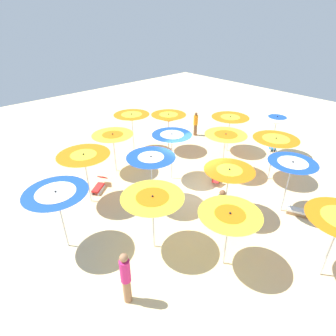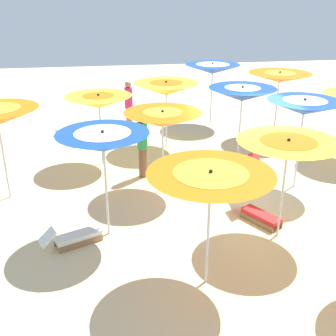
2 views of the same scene
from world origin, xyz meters
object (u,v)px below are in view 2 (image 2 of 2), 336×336
object	(u,v)px
lounger_2	(257,213)
beach_umbrella_10	(304,107)
beach_umbrella_4	(99,102)
beachgoer_0	(142,144)
beach_umbrella_9	(242,94)
beach_umbrella_8	(166,89)
lounger_1	(74,237)
lounger_3	(244,161)
beachgoer_2	(129,105)
lounger_0	(297,138)
beach_umbrella_13	(280,78)
beach_umbrella_6	(288,150)
beach_ball	(59,131)
beach_umbrella_12	(213,69)
beach_umbrella_5	(163,119)
beach_umbrella_2	(210,182)
beach_umbrella_1	(103,142)

from	to	relation	value
lounger_2	beach_umbrella_10	bearing A→B (deg)	104.38
beach_umbrella_4	beachgoer_0	size ratio (longest dim) A/B	1.18
beach_umbrella_9	beachgoer_0	world-z (taller)	beach_umbrella_9
beach_umbrella_8	lounger_2	xyz separation A→B (m)	(-5.36, -1.35, -1.81)
lounger_1	lounger_3	size ratio (longest dim) A/B	0.97
lounger_1	beachgoer_2	xyz separation A→B (m)	(7.70, -1.72, 0.82)
lounger_0	beachgoer_0	world-z (taller)	beachgoer_0
beach_umbrella_8	beach_umbrella_13	bearing A→B (deg)	-85.55
beach_umbrella_6	beach_ball	bearing A→B (deg)	34.61
lounger_2	beach_umbrella_4	bearing A→B (deg)	-169.13
beach_umbrella_12	lounger_0	xyz separation A→B (m)	(-2.74, -2.45, -2.00)
beach_umbrella_10	beach_umbrella_12	size ratio (longest dim) A/B	1.02
beach_umbrella_12	beachgoer_2	bearing A→B (deg)	95.73
beach_umbrella_6	beachgoer_0	bearing A→B (deg)	36.13
lounger_3	beachgoer_2	size ratio (longest dim) A/B	0.73
beach_umbrella_9	lounger_0	distance (m)	3.42
beach_umbrella_5	lounger_0	world-z (taller)	beach_umbrella_5
beach_umbrella_8	beachgoer_0	bearing A→B (deg)	156.54
beach_umbrella_9	beach_ball	world-z (taller)	beach_umbrella_9
beach_umbrella_2	beach_umbrella_4	world-z (taller)	beach_umbrella_2
lounger_0	beach_umbrella_4	bearing A→B (deg)	60.72
beach_umbrella_6	beachgoer_2	bearing A→B (deg)	18.78
lounger_2	beachgoer_2	bearing A→B (deg)	168.85
beach_umbrella_6	lounger_3	xyz separation A→B (m)	(3.82, -0.50, -1.82)
beach_umbrella_4	beach_umbrella_8	xyz separation A→B (m)	(1.23, -2.21, 0.04)
beach_umbrella_5	beach_umbrella_13	xyz separation A→B (m)	(3.69, -4.67, 0.21)
lounger_1	lounger_2	distance (m)	4.23
beach_umbrella_8	lounger_2	bearing A→B (deg)	-165.84
beach_umbrella_12	beach_umbrella_9	bearing A→B (deg)	178.50
beach_umbrella_2	lounger_0	size ratio (longest dim) A/B	1.91
beach_umbrella_12	beach_ball	bearing A→B (deg)	95.19
beach_umbrella_9	lounger_0	world-z (taller)	beach_umbrella_9
beach_umbrella_8	beach_umbrella_4	bearing A→B (deg)	119.12
beach_umbrella_4	lounger_1	distance (m)	4.87
beach_umbrella_12	lounger_3	distance (m)	4.95
beach_umbrella_6	beach_umbrella_2	bearing A→B (deg)	123.95
beach_umbrella_9	beachgoer_2	size ratio (longest dim) A/B	1.26
beach_umbrella_9	beach_umbrella_10	xyz separation A→B (m)	(-2.09, -0.96, 0.11)
beach_umbrella_6	beach_umbrella_10	world-z (taller)	beach_umbrella_10
beach_umbrella_2	lounger_1	distance (m)	3.51
beach_umbrella_2	beach_umbrella_9	world-z (taller)	beach_umbrella_9
beach_umbrella_13	beach_umbrella_1	bearing A→B (deg)	132.70
beach_umbrella_6	beach_umbrella_10	xyz separation A→B (m)	(2.31, -1.44, 0.22)
lounger_0	lounger_3	distance (m)	3.10
lounger_2	beach_umbrella_12	bearing A→B (deg)	144.03
beach_umbrella_8	beach_umbrella_13	world-z (taller)	beach_umbrella_13
beach_umbrella_13	beach_ball	world-z (taller)	beach_umbrella_13
beach_umbrella_4	beach_umbrella_10	bearing A→B (deg)	-115.52
beach_umbrella_8	beach_umbrella_10	world-z (taller)	beach_umbrella_10
beach_umbrella_2	lounger_1	xyz separation A→B (m)	(1.63, 2.49, -1.86)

